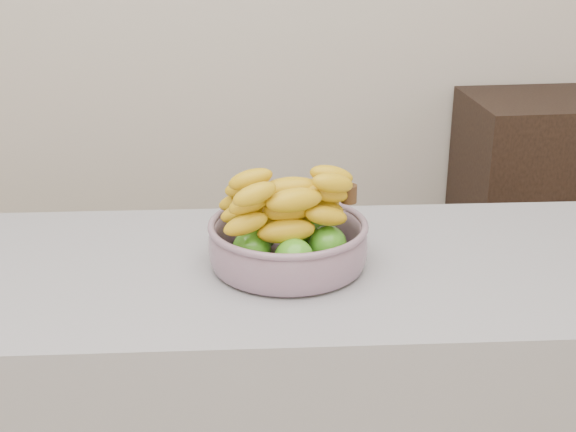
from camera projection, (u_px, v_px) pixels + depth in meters
name	position (u px, v px, depth m)	size (l,w,h in m)	color
cabinet	(533.00, 228.00, 2.81)	(0.52, 0.41, 0.93)	black
fruit_bowl	(288.00, 237.00, 1.50)	(0.30, 0.30, 0.18)	#8F9AAC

